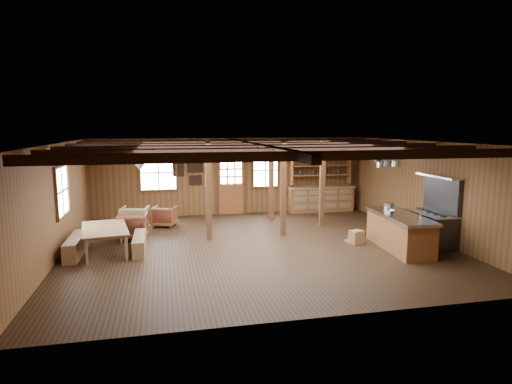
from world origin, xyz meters
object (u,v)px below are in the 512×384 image
armchair_b (165,216)px  commercial_range (431,223)px  armchair_a (133,226)px  armchair_c (135,218)px  kitchen_island (399,231)px  dining_table (107,240)px

armchair_b → commercial_range: bearing=169.1°
armchair_a → armchair_c: size_ratio=1.01×
armchair_a → armchair_c: 1.13m
commercial_range → kitchen_island: bearing=-171.2°
kitchen_island → armchair_c: 7.87m
commercial_range → armchair_b: commercial_range is taller
armchair_c → dining_table: bearing=85.8°
kitchen_island → armchair_b: size_ratio=3.53×
kitchen_island → armchair_a: bearing=164.1°
armchair_a → armchair_c: (-0.00, 1.13, -0.00)m
kitchen_island → dining_table: kitchen_island is taller
commercial_range → armchair_a: bearing=163.3°
dining_table → armchair_a: 1.43m
armchair_a → armchair_b: armchair_a is taller
armchair_b → armchair_c: 0.96m
kitchen_island → commercial_range: commercial_range is taller
dining_table → armchair_c: 2.51m
armchair_a → armchair_b: (0.91, 1.44, -0.05)m
armchair_c → commercial_range: bearing=164.9°
commercial_range → dining_table: commercial_range is taller
armchair_c → kitchen_island: bearing=160.7°
armchair_c → armchair_b: bearing=-152.6°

